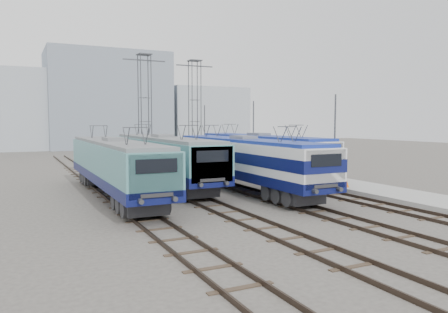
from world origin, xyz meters
TOP-DOWN VIEW (x-y plane):
  - ground at (0.00, 0.00)m, footprint 160.00×160.00m
  - platform at (10.20, 8.00)m, footprint 4.00×70.00m
  - locomotive_far_left at (-6.75, 5.30)m, footprint 2.92×18.45m
  - locomotive_center_left at (-2.25, 9.03)m, footprint 2.96×18.72m
  - locomotive_center_right at (2.25, 4.21)m, footprint 2.93×18.51m
  - locomotive_far_right at (6.75, 9.67)m, footprint 2.95×18.67m
  - catenary_tower_west at (0.00, 22.00)m, footprint 4.50×1.20m
  - catenary_tower_east at (6.50, 24.00)m, footprint 4.50×1.20m
  - mast_front at (8.60, 2.00)m, footprint 0.12×0.12m
  - mast_mid at (8.60, 14.00)m, footprint 0.12×0.12m
  - mast_rear at (8.60, 26.00)m, footprint 0.12×0.12m
  - safety_cone at (8.78, 0.83)m, footprint 0.34×0.34m
  - building_west at (-14.00, 62.00)m, footprint 18.00×12.00m
  - building_center at (4.00, 62.00)m, footprint 22.00×14.00m
  - building_east at (24.00, 62.00)m, footprint 16.00×12.00m

SIDE VIEW (x-z plane):
  - ground at x=0.00m, z-range 0.00..0.00m
  - platform at x=10.20m, z-range 0.00..0.30m
  - safety_cone at x=8.78m, z-range 0.30..0.82m
  - locomotive_far_left at x=-6.75m, z-range 0.56..4.03m
  - locomotive_center_left at x=-2.25m, z-range 0.56..4.09m
  - locomotive_center_right at x=2.25m, z-range 0.62..4.10m
  - locomotive_far_right at x=6.75m, z-range 0.62..4.13m
  - mast_front at x=8.60m, z-range 0.00..7.00m
  - mast_mid at x=8.60m, z-range 0.00..7.00m
  - mast_rear at x=8.60m, z-range 0.00..7.00m
  - building_east at x=24.00m, z-range 0.00..12.00m
  - catenary_tower_west at x=0.00m, z-range 0.64..12.64m
  - catenary_tower_east at x=6.50m, z-range 0.64..12.64m
  - building_west at x=-14.00m, z-range 0.00..14.00m
  - building_center at x=4.00m, z-range 0.00..18.00m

